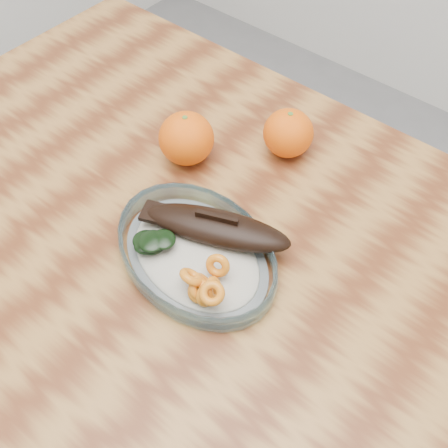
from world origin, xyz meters
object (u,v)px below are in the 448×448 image
(dining_table, at_px, (200,284))
(orange_right, at_px, (288,133))
(plated_meal, at_px, (197,250))
(orange_left, at_px, (186,138))

(dining_table, height_order, orange_right, orange_right)
(dining_table, xyz_separation_m, plated_meal, (0.01, -0.02, 0.12))
(plated_meal, distance_m, orange_left, 0.20)
(dining_table, relative_size, orange_left, 13.81)
(dining_table, distance_m, orange_right, 0.27)
(orange_right, bearing_deg, plated_meal, -83.13)
(orange_left, distance_m, orange_right, 0.16)
(dining_table, distance_m, orange_left, 0.23)
(plated_meal, bearing_deg, orange_right, 107.44)
(plated_meal, height_order, orange_right, orange_right)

